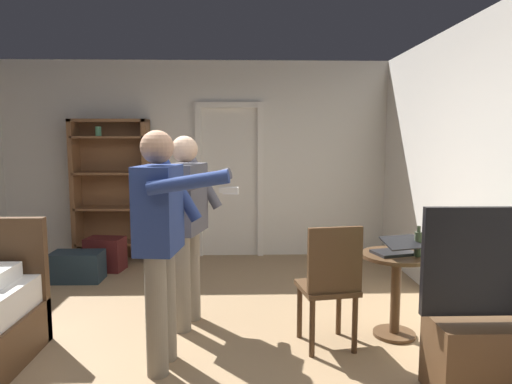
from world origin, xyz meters
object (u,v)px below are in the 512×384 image
side_table (396,282)px  person_striped_shirt (187,217)px  suitcase_dark (105,254)px  suitcase_small (77,266)px  laptop (397,249)px  tv_flatscreen (509,341)px  bottle_on_table (418,244)px  person_blue_shirt (161,233)px  bookshelf (112,185)px  wooden_chair (330,282)px

side_table → person_striped_shirt: size_ratio=0.42×
person_striped_shirt → suitcase_dark: bearing=126.1°
person_striped_shirt → suitcase_dark: person_striped_shirt is taller
person_striped_shirt → suitcase_small: size_ratio=2.91×
laptop → suitcase_small: size_ratio=0.70×
suitcase_dark → tv_flatscreen: bearing=-31.6°
bottle_on_table → person_blue_shirt: (-1.97, -0.39, 0.18)m
side_table → bottle_on_table: bearing=-29.7°
suitcase_small → side_table: bearing=-25.7°
person_blue_shirt → suitcase_dark: 2.81m
bookshelf → person_blue_shirt: bookshelf is taller
tv_flatscreen → suitcase_small: (-3.60, 2.46, -0.20)m
wooden_chair → suitcase_dark: 3.27m
person_striped_shirt → wooden_chair: bearing=-23.4°
bookshelf → laptop: size_ratio=4.73×
suitcase_small → person_striped_shirt: bearing=-41.3°
tv_flatscreen → person_blue_shirt: bearing=169.0°
bottle_on_table → person_blue_shirt: 2.02m
side_table → wooden_chair: size_ratio=0.71×
bottle_on_table → person_striped_shirt: person_striped_shirt is taller
bottle_on_table → wooden_chair: size_ratio=0.25×
person_blue_shirt → suitcase_dark: person_blue_shirt is taller
person_striped_shirt → suitcase_dark: size_ratio=3.69×
bookshelf → suitcase_small: bearing=-99.4°
bookshelf → suitcase_small: size_ratio=3.31×
laptop → suitcase_small: bearing=153.3°
side_table → laptop: 0.29m
side_table → suitcase_dark: 3.59m
person_striped_shirt → laptop: bearing=-10.3°
laptop → wooden_chair: bearing=-162.2°
side_table → laptop: bearing=-113.8°
side_table → wooden_chair: bearing=-159.1°
person_blue_shirt → suitcase_small: person_blue_shirt is taller
bookshelf → side_table: size_ratio=2.70×
suitcase_small → person_blue_shirt: bearing=-55.9°
side_table → bottle_on_table: bottle_on_table is taller
bottle_on_table → wooden_chair: (-0.73, -0.15, -0.26)m
person_blue_shirt → person_striped_shirt: bearing=83.2°
person_blue_shirt → suitcase_small: 2.56m
laptop → wooden_chair: size_ratio=0.40×
tv_flatscreen → bottle_on_table: 0.97m
wooden_chair → person_blue_shirt: size_ratio=0.58×
bookshelf → suitcase_small: (-0.16, -0.96, -0.85)m
bottle_on_table → person_striped_shirt: size_ratio=0.15×
suitcase_dark → wooden_chair: bearing=-34.0°
bottle_on_table → suitcase_dark: 3.79m
side_table → person_blue_shirt: person_blue_shirt is taller
person_striped_shirt → person_blue_shirt: bearing=-96.8°
person_blue_shirt → suitcase_dark: size_ratio=3.77×
side_table → suitcase_small: bearing=154.0°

